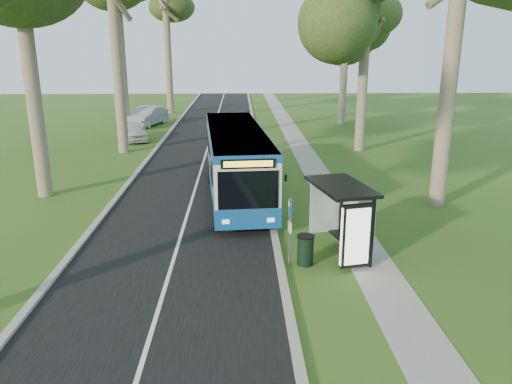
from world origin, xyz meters
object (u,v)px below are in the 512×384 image
at_px(bus_stop_sign, 290,224).
at_px(bus_shelter, 347,210).
at_px(bus, 236,161).
at_px(litter_bin, 305,250).
at_px(car_white, 133,131).
at_px(car_silver, 147,116).

bearing_deg(bus_stop_sign, bus_shelter, 2.57).
distance_m(bus, litter_bin, 8.56).
distance_m(bus, bus_stop_sign, 8.42).
relative_size(bus_shelter, car_white, 0.76).
xyz_separation_m(bus_shelter, car_white, (-11.39, 22.00, -1.03)).
bearing_deg(bus, bus_stop_sign, -82.66).
height_order(litter_bin, car_white, car_white).
bearing_deg(car_white, litter_bin, -88.17).
bearing_deg(car_silver, litter_bin, -54.51).
distance_m(car_white, car_silver, 7.13).
bearing_deg(car_white, bus, -83.65).
xyz_separation_m(bus, litter_bin, (2.27, -8.18, -1.11)).
bearing_deg(car_white, car_silver, 69.16).
xyz_separation_m(bus_shelter, litter_bin, (-1.36, -0.36, -1.23)).
height_order(bus_shelter, litter_bin, bus_shelter).
relative_size(bus_stop_sign, bus_shelter, 0.72).
bearing_deg(bus_shelter, bus_stop_sign, 179.96).
relative_size(bus_stop_sign, car_white, 0.55).
bearing_deg(bus_stop_sign, car_silver, 98.49).
height_order(bus, car_silver, bus).
xyz_separation_m(bus, bus_stop_sign, (1.75, -8.23, -0.19)).
distance_m(bus_stop_sign, car_white, 24.36).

